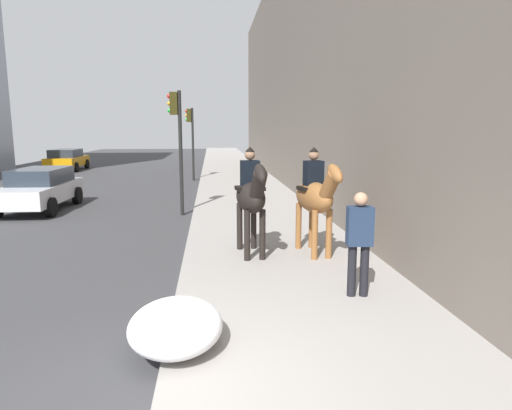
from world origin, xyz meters
TOP-DOWN VIEW (x-y plane):
  - sidewalk_slab at (0.00, -2.06)m, footprint 120.00×4.11m
  - mounted_horse_near at (5.11, -1.45)m, footprint 2.15×0.72m
  - mounted_horse_far at (5.05, -2.81)m, footprint 2.14×0.83m
  - pedestrian_greeting at (2.56, -2.95)m, footprint 0.30×0.42m
  - car_near_lane at (27.42, 9.12)m, footprint 4.42×2.09m
  - car_mid_lane at (11.92, 5.31)m, footprint 4.25×2.00m
  - traffic_light_near_curb at (10.45, 0.44)m, footprint 0.20×0.44m
  - traffic_light_far_curb at (20.47, 0.44)m, footprint 0.20×0.44m
  - snow_pile_near at (1.13, -0.15)m, footprint 1.52×1.17m

SIDE VIEW (x-z plane):
  - sidewalk_slab at x=0.00m, z-range 0.00..0.12m
  - snow_pile_near at x=1.13m, z-range 0.12..0.65m
  - car_mid_lane at x=11.92m, z-range 0.05..1.49m
  - car_near_lane at x=27.42m, z-range 0.05..1.49m
  - pedestrian_greeting at x=2.56m, z-range 0.25..1.95m
  - mounted_horse_far at x=5.05m, z-range 0.25..2.55m
  - mounted_horse_near at x=5.11m, z-range 0.25..2.57m
  - traffic_light_far_curb at x=20.47m, z-range 0.66..4.56m
  - traffic_light_near_curb at x=10.45m, z-range 0.67..4.66m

